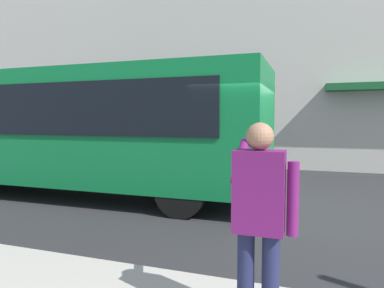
{
  "coord_description": "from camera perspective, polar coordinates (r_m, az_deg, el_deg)",
  "views": [
    {
      "loc": [
        -0.86,
        7.07,
        1.87
      ],
      "look_at": [
        1.6,
        -0.05,
        1.35
      ],
      "focal_mm": 32.39,
      "sensor_mm": 36.0,
      "label": 1
    }
  ],
  "objects": [
    {
      "name": "ground_plane",
      "position": [
        7.37,
        11.9,
        -10.81
      ],
      "size": [
        60.0,
        60.0,
        0.0
      ],
      "primitive_type": "plane",
      "color": "#2B2B2D"
    },
    {
      "name": "red_bus",
      "position": [
        8.96,
        -17.69,
        2.6
      ],
      "size": [
        9.05,
        2.54,
        3.08
      ],
      "color": "#0F7238",
      "rests_on": "ground_plane"
    },
    {
      "name": "building_facade_far",
      "position": [
        14.49,
        15.89,
        20.33
      ],
      "size": [
        28.0,
        1.55,
        12.0
      ],
      "color": "beige",
      "rests_on": "ground_plane"
    },
    {
      "name": "pedestrian_photographer",
      "position": [
        2.88,
        11.04,
        -10.76
      ],
      "size": [
        0.53,
        0.52,
        1.7
      ],
      "color": "#1E2347",
      "rests_on": "sidewalk_curb"
    }
  ]
}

